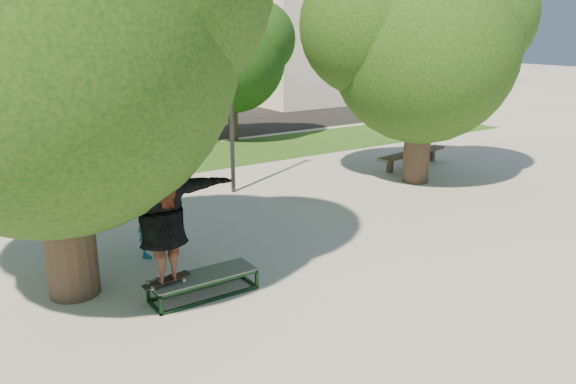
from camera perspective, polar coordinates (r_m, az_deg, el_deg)
ground at (r=11.10m, az=2.20°, el=-6.80°), size 120.00×120.00×0.00m
grass_strip at (r=19.58m, az=-11.81°, el=3.13°), size 30.00×4.00×0.02m
asphalt_strip at (r=25.37m, az=-19.50°, el=5.49°), size 40.00×8.00×0.01m
tree_left at (r=9.52m, az=-24.17°, el=15.35°), size 6.96×5.95×7.12m
tree_right at (r=16.46m, az=13.25°, el=14.98°), size 6.24×5.33×6.51m
bg_tree_mid at (r=20.94m, az=-20.67°, el=14.37°), size 5.76×4.92×6.24m
bg_tree_right at (r=22.43m, az=-6.03°, el=14.00°), size 5.04×4.31×5.43m
lamppost at (r=15.05m, az=-5.88°, el=11.63°), size 0.25×0.15×6.11m
side_building at (r=38.63m, az=5.00°, el=15.71°), size 15.00×10.00×8.00m
grind_box at (r=9.71m, az=-8.56°, el=-9.30°), size 1.80×0.60×0.38m
skater_rig at (r=9.01m, az=-12.63°, el=-3.05°), size 2.42×0.70×2.03m
bystander at (r=11.30m, az=-13.92°, el=-1.87°), size 0.80×0.76×1.85m
bench at (r=18.78m, az=12.50°, el=3.77°), size 3.18×0.92×0.48m
car_dark at (r=25.21m, az=-21.95°, el=7.08°), size 2.61×5.25×1.65m
car_grey at (r=26.30m, az=-14.56°, el=7.91°), size 2.68×5.50×1.51m
car_silver_b at (r=24.53m, az=-17.98°, el=6.92°), size 2.08×4.83×1.39m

